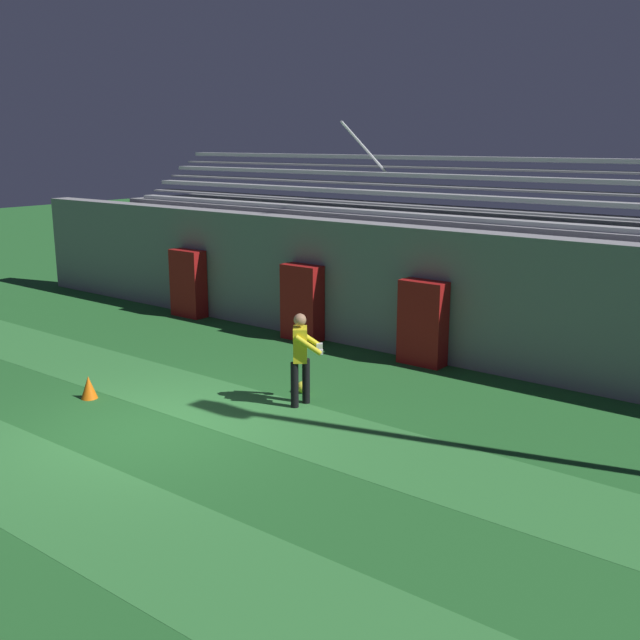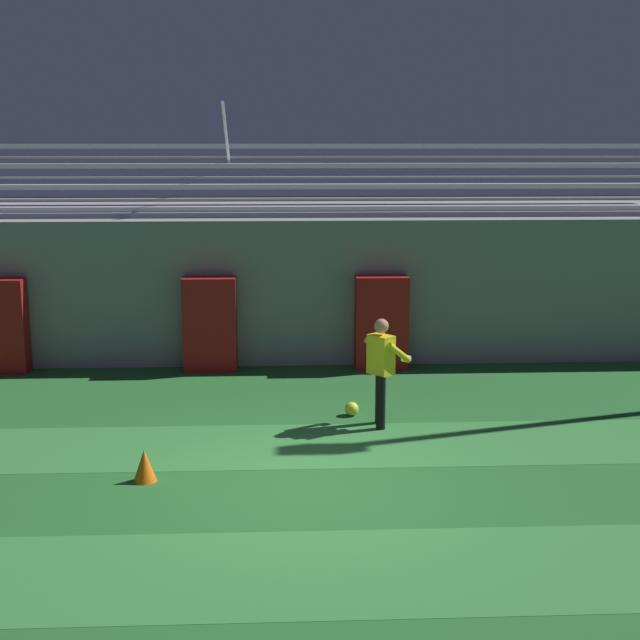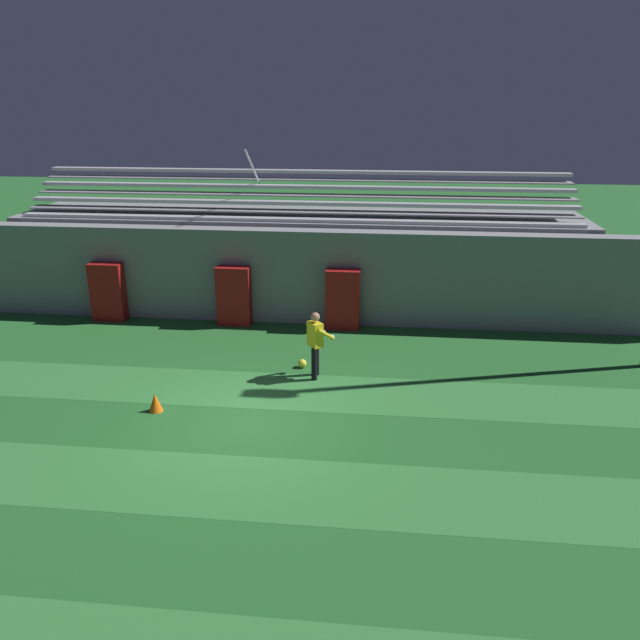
# 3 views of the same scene
# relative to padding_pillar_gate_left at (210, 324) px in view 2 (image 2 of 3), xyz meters

# --- Properties ---
(ground_plane) EXTENTS (80.00, 80.00, 0.00)m
(ground_plane) POSITION_rel_padding_pillar_gate_left_xyz_m (1.62, -5.95, -0.89)
(ground_plane) COLOR #236028
(turf_stripe_mid) EXTENTS (28.00, 1.90, 0.01)m
(turf_stripe_mid) POSITION_rel_padding_pillar_gate_left_xyz_m (1.62, -8.14, -0.88)
(turf_stripe_mid) COLOR #337A38
(turf_stripe_mid) RESTS_ON ground
(turf_stripe_far) EXTENTS (28.00, 1.90, 0.01)m
(turf_stripe_far) POSITION_rel_padding_pillar_gate_left_xyz_m (1.62, -4.34, -0.88)
(turf_stripe_far) COLOR #337A38
(turf_stripe_far) RESTS_ON ground
(back_wall) EXTENTS (24.00, 0.60, 2.80)m
(back_wall) POSITION_rel_padding_pillar_gate_left_xyz_m (1.62, 0.55, 0.51)
(back_wall) COLOR gray
(back_wall) RESTS_ON ground
(padding_pillar_gate_left) EXTENTS (0.99, 0.44, 1.77)m
(padding_pillar_gate_left) POSITION_rel_padding_pillar_gate_left_xyz_m (0.00, 0.00, 0.00)
(padding_pillar_gate_left) COLOR maroon
(padding_pillar_gate_left) RESTS_ON ground
(padding_pillar_gate_right) EXTENTS (0.99, 0.44, 1.77)m
(padding_pillar_gate_right) POSITION_rel_padding_pillar_gate_left_xyz_m (3.24, 0.00, 0.00)
(padding_pillar_gate_right) COLOR maroon
(padding_pillar_gate_right) RESTS_ON ground
(padding_pillar_far_left) EXTENTS (0.99, 0.44, 1.77)m
(padding_pillar_far_left) POSITION_rel_padding_pillar_gate_left_xyz_m (-3.90, 0.00, 0.00)
(padding_pillar_far_left) COLOR maroon
(padding_pillar_far_left) RESTS_ON ground
(bleacher_stand) EXTENTS (18.00, 3.35, 5.03)m
(bleacher_stand) POSITION_rel_padding_pillar_gate_left_xyz_m (1.62, 2.54, 0.61)
(bleacher_stand) COLOR gray
(bleacher_stand) RESTS_ON ground
(goalkeeper) EXTENTS (0.73, 0.74, 1.67)m
(goalkeeper) POSITION_rel_padding_pillar_gate_left_xyz_m (2.84, -3.49, 0.07)
(goalkeeper) COLOR black
(goalkeeper) RESTS_ON ground
(soccer_ball) EXTENTS (0.22, 0.22, 0.22)m
(soccer_ball) POSITION_rel_padding_pillar_gate_left_xyz_m (2.44, -2.97, -0.78)
(soccer_ball) COLOR yellow
(soccer_ball) RESTS_ON ground
(traffic_cone) EXTENTS (0.30, 0.30, 0.42)m
(traffic_cone) POSITION_rel_padding_pillar_gate_left_xyz_m (-0.43, -5.60, -0.68)
(traffic_cone) COLOR orange
(traffic_cone) RESTS_ON ground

